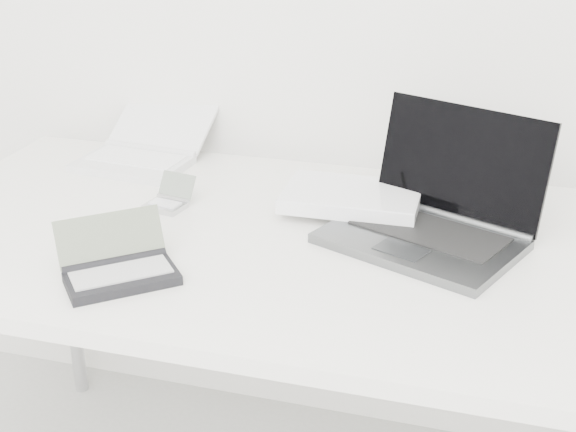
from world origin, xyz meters
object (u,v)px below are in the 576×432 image
(laptop_large, at_px, (401,210))
(palmtop_charcoal, at_px, (119,268))
(desk, at_px, (309,261))
(netbook_open_white, at_px, (142,152))

(laptop_large, xyz_separation_m, palmtop_charcoal, (-0.42, -0.33, -0.02))
(desk, height_order, palmtop_charcoal, palmtop_charcoal)
(netbook_open_white, height_order, palmtop_charcoal, netbook_open_white)
(desk, distance_m, laptop_large, 0.20)
(desk, relative_size, netbook_open_white, 5.04)
(laptop_large, distance_m, netbook_open_white, 0.66)
(desk, relative_size, laptop_large, 3.17)
(laptop_large, height_order, netbook_open_white, laptop_large)
(laptop_large, bearing_deg, palmtop_charcoal, -119.05)
(netbook_open_white, relative_size, palmtop_charcoal, 1.40)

